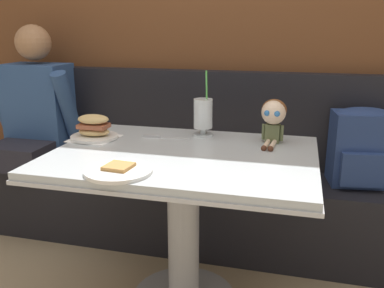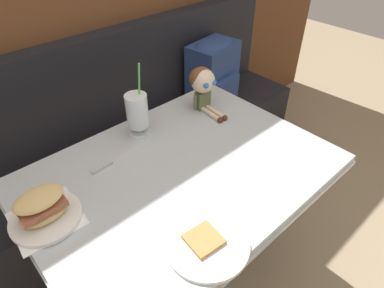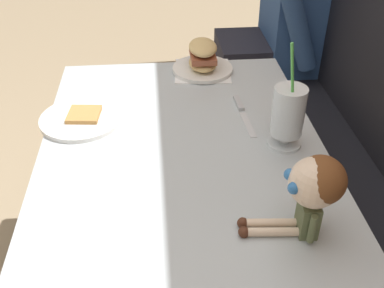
{
  "view_description": "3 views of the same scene",
  "coord_description": "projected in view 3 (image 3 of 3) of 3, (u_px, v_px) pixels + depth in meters",
  "views": [
    {
      "loc": [
        0.46,
        -1.44,
        1.26
      ],
      "look_at": [
        0.05,
        0.16,
        0.79
      ],
      "focal_mm": 39.15,
      "sensor_mm": 36.0,
      "label": 1
    },
    {
      "loc": [
        -0.58,
        -0.51,
        1.57
      ],
      "look_at": [
        0.05,
        0.18,
        0.83
      ],
      "focal_mm": 31.08,
      "sensor_mm": 36.0,
      "label": 2
    },
    {
      "loc": [
        1.05,
        0.11,
        1.49
      ],
      "look_at": [
        0.1,
        0.2,
        0.82
      ],
      "focal_mm": 42.92,
      "sensor_mm": 36.0,
      "label": 3
    }
  ],
  "objects": [
    {
      "name": "booth_bench",
      "position": [
        365.0,
        234.0,
        1.58
      ],
      "size": [
        2.6,
        0.48,
        1.0
      ],
      "color": "black",
      "rests_on": "ground"
    },
    {
      "name": "diner_table",
      "position": [
        183.0,
        198.0,
        1.41
      ],
      "size": [
        1.11,
        0.81,
        0.74
      ],
      "color": "#B2BCC1",
      "rests_on": "ground"
    },
    {
      "name": "diner_patron",
      "position": [
        285.0,
        9.0,
        2.23
      ],
      "size": [
        0.55,
        0.48,
        0.81
      ],
      "color": "#2D4C7F",
      "rests_on": "booth_bench"
    },
    {
      "name": "seated_doll",
      "position": [
        314.0,
        187.0,
        0.96
      ],
      "size": [
        0.12,
        0.22,
        0.2
      ],
      "color": "#5B6642",
      "rests_on": "diner_table"
    },
    {
      "name": "toast_plate",
      "position": [
        81.0,
        118.0,
        1.4
      ],
      "size": [
        0.25,
        0.25,
        0.03
      ],
      "color": "white",
      "rests_on": "diner_table"
    },
    {
      "name": "sandwich_plate",
      "position": [
        203.0,
        60.0,
        1.66
      ],
      "size": [
        0.22,
        0.22,
        0.12
      ],
      "color": "white",
      "rests_on": "diner_table"
    },
    {
      "name": "butter_knife",
      "position": [
        241.0,
        109.0,
        1.45
      ],
      "size": [
        0.24,
        0.03,
        0.01
      ],
      "color": "silver",
      "rests_on": "diner_table"
    },
    {
      "name": "milkshake_glass",
      "position": [
        288.0,
        114.0,
        1.24
      ],
      "size": [
        0.1,
        0.1,
        0.32
      ],
      "color": "silver",
      "rests_on": "diner_table"
    }
  ]
}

